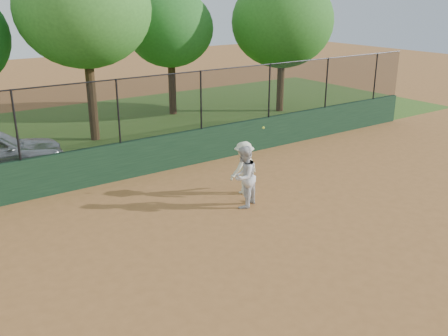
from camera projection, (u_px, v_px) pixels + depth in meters
ground at (250, 249)px, 11.60m from camera, size 80.00×80.00×0.00m
back_wall at (136, 158)px, 16.05m from camera, size 26.00×0.20×1.20m
grass_strip at (75, 135)px, 20.89m from camera, size 36.00×12.00×0.01m
player_second at (244, 177)px, 13.64m from camera, size 1.06×0.98×1.74m
player_main at (244, 168)px, 14.61m from camera, size 1.10×0.74×2.02m
fence_assembly at (132, 108)px, 15.49m from camera, size 26.00×0.06×2.00m
tree_2 at (84, 9)px, 18.60m from camera, size 5.14×4.67×7.30m
tree_3 at (170, 29)px, 23.24m from camera, size 4.15×3.77×5.85m
tree_4 at (283, 22)px, 23.80m from camera, size 5.06×4.60×6.52m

